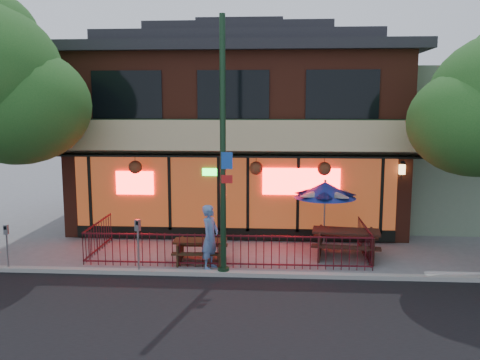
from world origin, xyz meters
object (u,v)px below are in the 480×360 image
object	(u,v)px
parking_meter_far	(7,240)
picnic_table_left	(200,248)
picnic_table_right	(346,240)
parking_meter_near	(138,237)
pedestrian	(210,237)
street_light	(223,162)
patio_umbrella	(325,190)

from	to	relation	value
parking_meter_far	picnic_table_left	bearing A→B (deg)	12.52
picnic_table_right	parking_meter_near	size ratio (longest dim) A/B	1.43
pedestrian	parking_meter_far	distance (m)	5.72
picnic_table_right	street_light	bearing A→B (deg)	-153.25
street_light	picnic_table_right	size ratio (longest dim) A/B	3.16
picnic_table_right	parking_meter_far	size ratio (longest dim) A/B	1.65
picnic_table_right	pedestrian	size ratio (longest dim) A/B	1.19
patio_umbrella	picnic_table_right	bearing A→B (deg)	-60.15
parking_meter_near	picnic_table_right	bearing A→B (deg)	17.60
picnic_table_right	pedestrian	distance (m)	4.25
street_light	pedestrian	world-z (taller)	street_light
street_light	picnic_table_left	world-z (taller)	street_light
street_light	picnic_table_right	distance (m)	4.78
picnic_table_left	pedestrian	distance (m)	0.86
patio_umbrella	parking_meter_far	bearing A→B (deg)	-162.52
picnic_table_left	patio_umbrella	world-z (taller)	patio_umbrella
pedestrian	parking_meter_far	xyz separation A→B (m)	(-5.69, -0.58, -0.02)
street_light	pedestrian	size ratio (longest dim) A/B	3.76
pedestrian	picnic_table_left	bearing A→B (deg)	50.92
parking_meter_near	patio_umbrella	bearing A→B (deg)	28.11
picnic_table_right	parking_meter_far	world-z (taller)	parking_meter_far
pedestrian	parking_meter_near	size ratio (longest dim) A/B	1.20
patio_umbrella	parking_meter_near	xyz separation A→B (m)	(-5.39, -2.88, -0.90)
street_light	parking_meter_near	distance (m)	3.16
picnic_table_left	picnic_table_right	bearing A→B (deg)	9.18
street_light	picnic_table_left	size ratio (longest dim) A/B	4.36
picnic_table_right	patio_umbrella	size ratio (longest dim) A/B	0.97
pedestrian	parking_meter_near	distance (m)	2.02
pedestrian	street_light	bearing A→B (deg)	-120.41
street_light	patio_umbrella	bearing A→B (deg)	42.77
patio_umbrella	parking_meter_near	size ratio (longest dim) A/B	1.48
picnic_table_left	patio_umbrella	bearing A→B (deg)	23.92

